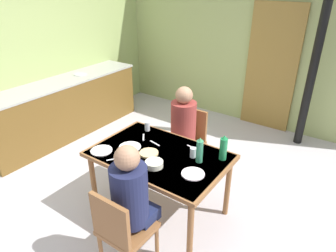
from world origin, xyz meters
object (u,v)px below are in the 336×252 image
at_px(serving_bowl_center, 154,164).
at_px(chair_far_diner, 188,139).
at_px(person_near_diner, 131,193).
at_px(person_far_diner, 183,122).
at_px(chair_near_diner, 121,230).
at_px(dining_table, 159,160).
at_px(water_bottle_green_far, 200,151).
at_px(water_bottle_green_near, 223,148).
at_px(kitchen_counter, 65,108).

bearing_deg(serving_bowl_center, chair_far_diner, 103.42).
height_order(person_near_diner, person_far_diner, same).
distance_m(person_near_diner, person_far_diner, 1.37).
xyz_separation_m(chair_near_diner, serving_bowl_center, (-0.11, 0.59, 0.27)).
distance_m(dining_table, chair_far_diner, 0.83).
xyz_separation_m(water_bottle_green_far, serving_bowl_center, (-0.30, -0.31, -0.09)).
distance_m(water_bottle_green_near, water_bottle_green_far, 0.24).
bearing_deg(person_far_diner, water_bottle_green_far, 134.25).
relative_size(chair_near_diner, chair_far_diner, 1.00).
bearing_deg(water_bottle_green_far, water_bottle_green_near, 46.24).
bearing_deg(serving_bowl_center, person_far_diner, 105.43).
bearing_deg(serving_bowl_center, water_bottle_green_far, 46.05).
bearing_deg(dining_table, kitchen_counter, 165.32).
bearing_deg(serving_bowl_center, dining_table, 114.28).
height_order(kitchen_counter, chair_near_diner, kitchen_counter).
xyz_separation_m(kitchen_counter, serving_bowl_center, (2.42, -0.82, 0.31)).
bearing_deg(chair_near_diner, dining_table, 104.55).
bearing_deg(person_near_diner, kitchen_counter, 153.35).
bearing_deg(kitchen_counter, chair_far_diner, 4.95).
bearing_deg(chair_far_diner, person_far_diner, 90.00).
relative_size(kitchen_counter, water_bottle_green_far, 10.09).
distance_m(chair_near_diner, chair_far_diner, 1.64).
bearing_deg(dining_table, chair_far_diner, 100.41).
distance_m(chair_far_diner, water_bottle_green_near, 0.95).
bearing_deg(water_bottle_green_far, serving_bowl_center, -133.95).
relative_size(chair_far_diner, person_near_diner, 1.13).
bearing_deg(chair_far_diner, chair_near_diner, 102.50).
bearing_deg(chair_near_diner, serving_bowl_center, 100.93).
relative_size(person_far_diner, water_bottle_green_far, 2.95).
xyz_separation_m(dining_table, chair_near_diner, (0.21, -0.80, -0.17)).
height_order(chair_near_diner, chair_far_diner, same).
bearing_deg(dining_table, chair_near_diner, -75.45).
bearing_deg(water_bottle_green_near, chair_near_diner, -108.04).
bearing_deg(chair_far_diner, water_bottle_green_near, 143.51).
relative_size(kitchen_counter, person_far_diner, 3.43).
height_order(kitchen_counter, serving_bowl_center, kitchen_counter).
bearing_deg(person_near_diner, water_bottle_green_near, 69.55).
height_order(water_bottle_green_far, serving_bowl_center, water_bottle_green_far).
relative_size(person_near_diner, water_bottle_green_far, 2.95).
bearing_deg(chair_near_diner, person_far_diner, 103.62).
distance_m(dining_table, chair_near_diner, 0.84).
bearing_deg(serving_bowl_center, chair_near_diner, -79.07).
bearing_deg(chair_near_diner, chair_far_diner, 102.50).
distance_m(kitchen_counter, dining_table, 2.42).
xyz_separation_m(person_near_diner, water_bottle_green_far, (0.19, 0.77, 0.08)).
height_order(kitchen_counter, person_far_diner, person_far_diner).
relative_size(person_near_diner, person_far_diner, 1.00).
distance_m(person_far_diner, water_bottle_green_near, 0.81).
bearing_deg(kitchen_counter, person_far_diner, 1.38).
xyz_separation_m(kitchen_counter, water_bottle_green_near, (2.89, -0.33, 0.41)).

